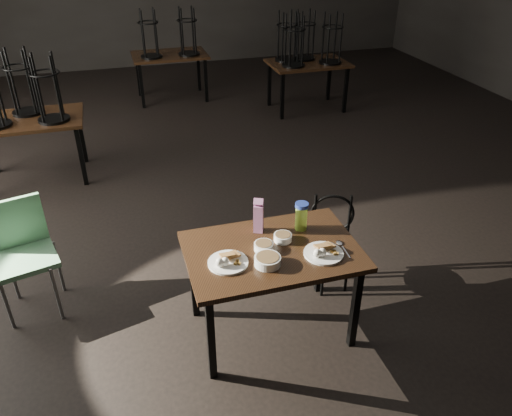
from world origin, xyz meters
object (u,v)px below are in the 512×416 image
object	(u,v)px
main_table	(272,258)
water_bottle	(301,216)
school_chair	(23,248)
juice_carton	(259,216)
bentwood_chair	(332,235)

from	to	relation	value
main_table	water_bottle	world-z (taller)	water_bottle
school_chair	main_table	bearing A→B (deg)	-39.81
juice_carton	school_chair	size ratio (longest dim) A/B	0.30
juice_carton	water_bottle	distance (m)	0.31
school_chair	water_bottle	bearing A→B (deg)	-32.01
main_table	school_chair	xyz separation A→B (m)	(-1.74, 0.81, -0.12)
main_table	juice_carton	xyz separation A→B (m)	(-0.03, 0.24, 0.21)
juice_carton	school_chair	xyz separation A→B (m)	(-1.71, 0.57, -0.32)
main_table	school_chair	size ratio (longest dim) A/B	1.31
water_bottle	school_chair	xyz separation A→B (m)	(-2.01, 0.63, -0.31)
main_table	school_chair	bearing A→B (deg)	154.84
bentwood_chair	school_chair	xyz separation A→B (m)	(-2.39, 0.40, 0.08)
water_bottle	school_chair	distance (m)	2.13
juice_carton	school_chair	world-z (taller)	juice_carton
water_bottle	bentwood_chair	xyz separation A→B (m)	(0.37, 0.23, -0.39)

